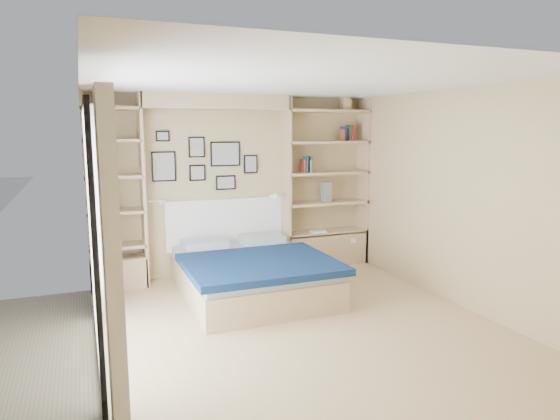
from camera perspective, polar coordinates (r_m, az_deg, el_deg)
name	(u,v)px	position (r m, az deg, el deg)	size (l,w,h in m)	color
ground	(299,326)	(5.36, 2.23, -13.15)	(4.50, 4.50, 0.00)	tan
room_shell	(223,206)	(6.34, -6.52, 0.42)	(4.50, 4.50, 4.50)	tan
bed	(251,273)	(6.26, -3.38, -7.17)	(1.74, 2.14, 1.07)	tan
photo_gallery	(204,161)	(6.94, -8.67, 5.52)	(1.48, 0.02, 0.82)	black
reading_lamps	(220,199)	(6.82, -6.89, 1.23)	(1.92, 0.12, 0.15)	silver
shelf_decor	(318,152)	(7.35, 4.38, 6.65)	(3.49, 0.23, 2.03)	#A0341B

